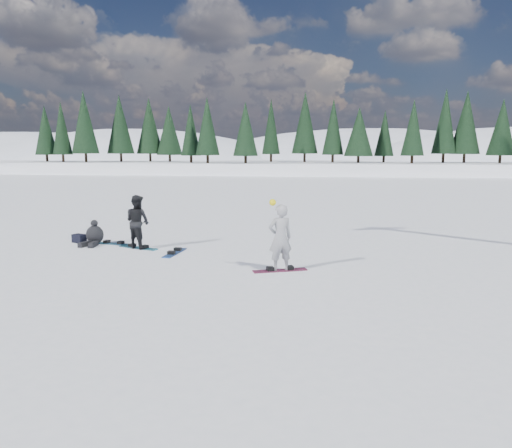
{
  "coord_description": "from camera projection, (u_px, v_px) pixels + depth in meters",
  "views": [
    {
      "loc": [
        3.71,
        -14.26,
        3.3
      ],
      "look_at": [
        1.65,
        0.27,
        1.1
      ],
      "focal_mm": 35.0,
      "sensor_mm": 36.0,
      "label": 1
    }
  ],
  "objects": [
    {
      "name": "snowboarder_woman",
      "position": [
        280.0,
        238.0,
        13.52
      ],
      "size": [
        0.8,
        0.69,
        1.99
      ],
      "rotation": [
        0.0,
        0.0,
        3.6
      ],
      "color": "#A9A8AD",
      "rests_on": "ground"
    },
    {
      "name": "gear_bag",
      "position": [
        79.0,
        238.0,
        17.8
      ],
      "size": [
        0.53,
        0.45,
        0.3
      ],
      "primitive_type": "cube",
      "rotation": [
        0.0,
        0.0,
        -0.38
      ],
      "color": "black",
      "rests_on": "ground"
    },
    {
      "name": "snowboarder_man",
      "position": [
        138.0,
        222.0,
        16.68
      ],
      "size": [
        1.09,
        1.0,
        1.8
      ],
      "primitive_type": "imported",
      "rotation": [
        0.0,
        0.0,
        2.68
      ],
      "color": "black",
      "rests_on": "ground"
    },
    {
      "name": "alpine_backdrop",
      "position": [
        288.0,
        192.0,
        203.9
      ],
      "size": [
        412.5,
        227.0,
        53.2
      ],
      "color": "white",
      "rests_on": "ground"
    },
    {
      "name": "snowboard_loose_c",
      "position": [
        114.0,
        244.0,
        17.52
      ],
      "size": [
        1.53,
        0.52,
        0.03
      ],
      "primitive_type": "cube",
      "rotation": [
        0.0,
        0.0,
        -0.17
      ],
      "color": "#175F82",
      "rests_on": "ground"
    },
    {
      "name": "snowboard_loose_a",
      "position": [
        175.0,
        253.0,
        15.98
      ],
      "size": [
        0.38,
        1.52,
        0.03
      ],
      "primitive_type": "cube",
      "rotation": [
        0.0,
        0.0,
        1.5
      ],
      "color": "#1B4798",
      "rests_on": "ground"
    },
    {
      "name": "snowboard_man",
      "position": [
        138.0,
        248.0,
        16.81
      ],
      "size": [
        1.5,
        0.81,
        0.03
      ],
      "primitive_type": "cube",
      "rotation": [
        0.0,
        0.0,
        -0.37
      ],
      "color": "#186E86",
      "rests_on": "ground"
    },
    {
      "name": "ground",
      "position": [
        200.0,
        260.0,
        14.97
      ],
      "size": [
        420.0,
        420.0,
        0.0
      ],
      "primitive_type": "plane",
      "color": "white",
      "rests_on": "ground"
    },
    {
      "name": "seated_rider",
      "position": [
        94.0,
        235.0,
        17.43
      ],
      "size": [
        0.64,
        1.03,
        0.86
      ],
      "rotation": [
        0.0,
        0.0,
        -0.04
      ],
      "color": "black",
      "rests_on": "ground"
    },
    {
      "name": "snowboard_woman",
      "position": [
        280.0,
        270.0,
        13.65
      ],
      "size": [
        1.5,
        0.8,
        0.03
      ],
      "primitive_type": "cube",
      "rotation": [
        0.0,
        0.0,
        0.37
      ],
      "color": "maroon",
      "rests_on": "ground"
    }
  ]
}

